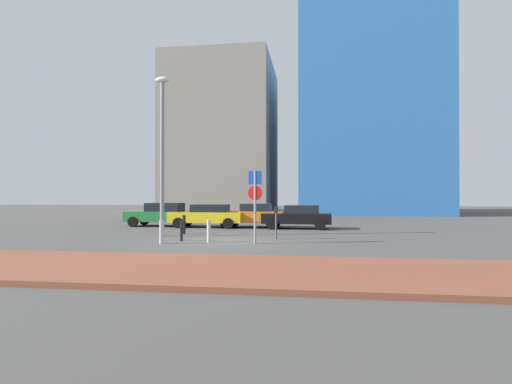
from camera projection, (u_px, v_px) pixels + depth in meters
The scene contains 15 objects.
ground_plane at pixel (222, 241), 17.45m from camera, with size 120.00×120.00×0.00m, color #4C4947.
sidewalk_brick at pixel (162, 268), 10.51m from camera, with size 40.00×4.43×0.14m, color brown.
parked_car_green at pixel (162, 214), 25.79m from camera, with size 4.33×1.96×1.50m.
parked_car_yellow at pixel (208, 215), 24.83m from camera, with size 4.63×2.01×1.43m.
parked_car_orange at pixel (252, 215), 24.92m from camera, with size 4.20×2.14×1.47m.
parked_car_black at pixel (298, 216), 23.89m from camera, with size 4.15×2.12×1.40m.
parking_sign_post at pixel (255, 198), 16.48m from camera, with size 0.60×0.10×3.02m.
parking_meter at pixel (276, 218), 18.12m from camera, with size 0.18×0.14×1.48m.
street_lamp at pixel (162, 143), 19.48m from camera, with size 0.70×0.36×7.78m.
traffic_bollard_near at pixel (209, 231), 16.96m from camera, with size 0.16×0.16×0.96m, color #B7B7BC.
traffic_bollard_mid at pixel (161, 232), 16.48m from camera, with size 0.17×0.17×0.97m, color #B7B7BC.
traffic_bollard_far at pixel (181, 231), 17.46m from camera, with size 0.12×0.12×0.85m, color black.
traffic_bollard_edge at pixel (184, 225), 20.57m from camera, with size 0.17×0.17×0.97m, color black.
building_colorful_midrise at pixel (366, 91), 45.46m from camera, with size 14.86×14.82×27.70m, color #3372BF.
building_under_construction at pixel (224, 139), 47.09m from camera, with size 11.51×13.49×17.26m, color gray.
Camera 1 is at (3.90, -17.09, 1.99)m, focal length 28.10 mm.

